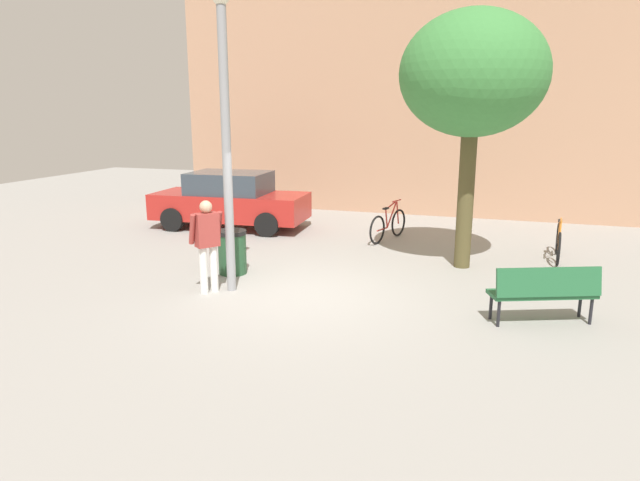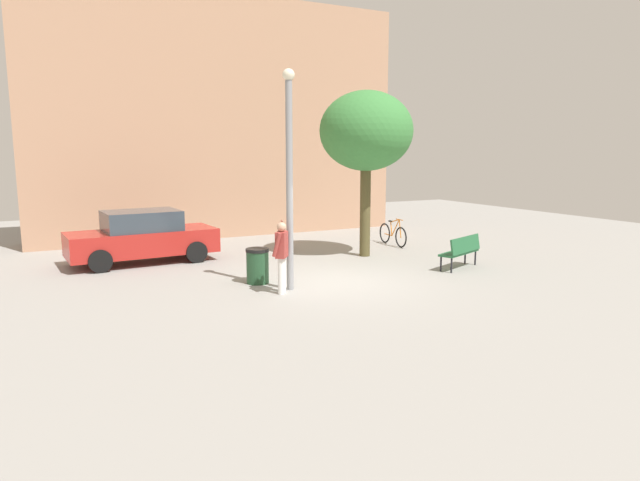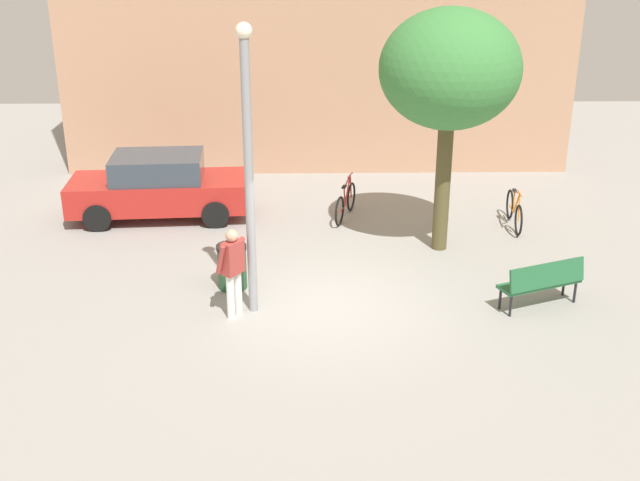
% 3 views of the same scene
% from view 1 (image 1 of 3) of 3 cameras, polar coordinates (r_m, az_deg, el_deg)
% --- Properties ---
extents(ground_plane, '(36.00, 36.00, 0.00)m').
position_cam_1_polar(ground_plane, '(9.90, -1.62, -5.56)').
color(ground_plane, gray).
extents(building_facade, '(14.18, 2.00, 8.97)m').
position_cam_1_polar(building_facade, '(18.49, 8.48, 17.11)').
color(building_facade, tan).
rests_on(building_facade, ground_plane).
extents(lamppost, '(0.28, 0.28, 5.13)m').
position_cam_1_polar(lamppost, '(9.77, -9.66, 10.83)').
color(lamppost, gray).
rests_on(lamppost, ground_plane).
extents(person_by_lamppost, '(0.54, 0.61, 1.67)m').
position_cam_1_polar(person_by_lamppost, '(9.96, -11.52, 0.06)').
color(person_by_lamppost, white).
rests_on(person_by_lamppost, ground_plane).
extents(park_bench, '(1.66, 1.03, 0.92)m').
position_cam_1_polar(park_bench, '(9.08, 22.12, -4.70)').
color(park_bench, '#236038').
rests_on(park_bench, ground_plane).
extents(plaza_tree, '(2.86, 2.86, 5.10)m').
position_cam_1_polar(plaza_tree, '(11.58, 15.47, 16.03)').
color(plaza_tree, brown).
rests_on(plaza_tree, ground_plane).
extents(bicycle_orange, '(0.17, 1.81, 0.97)m').
position_cam_1_polar(bicycle_orange, '(13.20, 23.32, -0.14)').
color(bicycle_orange, black).
rests_on(bicycle_orange, ground_plane).
extents(bicycle_red, '(0.59, 1.74, 0.97)m').
position_cam_1_polar(bicycle_red, '(14.03, 7.05, 1.59)').
color(bicycle_red, black).
rests_on(bicycle_red, ground_plane).
extents(parked_car_red, '(4.30, 2.03, 1.55)m').
position_cam_1_polar(parked_car_red, '(15.54, -9.22, 4.12)').
color(parked_car_red, '#AD231E').
rests_on(parked_car_red, ground_plane).
extents(trash_bin, '(0.58, 0.58, 0.88)m').
position_cam_1_polar(trash_bin, '(11.17, -9.01, -1.15)').
color(trash_bin, '#234C2D').
rests_on(trash_bin, ground_plane).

